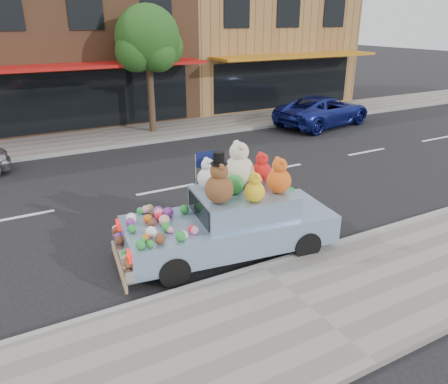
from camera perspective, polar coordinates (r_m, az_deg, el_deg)
ground at (r=12.81m, az=-7.57°, el=0.31°), size 120.00×120.00×0.00m
near_sidewalk at (r=7.78m, az=11.02°, el=-14.77°), size 60.00×3.00×0.12m
far_sidewalk at (r=18.74m, az=-15.01°, el=6.85°), size 60.00×3.00×0.12m
near_kerb at (r=8.77m, az=4.76°, el=-9.80°), size 60.00×0.12×0.13m
far_kerb at (r=17.33m, az=-13.74°, el=5.80°), size 60.00×0.12×0.13m
storefront_mid at (r=23.55m, az=-19.45°, el=18.16°), size 10.00×9.80×7.30m
storefront_right at (r=27.18m, az=2.94°, el=19.61°), size 10.00×9.80×7.30m
street_tree at (r=18.82m, az=-9.89°, el=18.55°), size 3.00×2.70×5.22m
car_blue at (r=20.92m, az=12.82°, el=10.30°), size 5.28×3.20×1.37m
art_car at (r=9.02m, az=0.86°, el=-3.26°), size 4.67×2.33×2.36m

